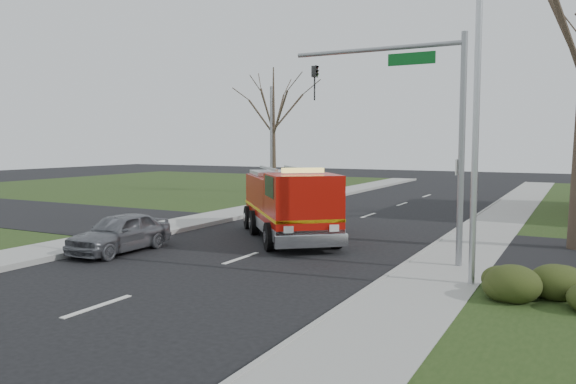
% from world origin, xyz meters
% --- Properties ---
extents(ground, '(120.00, 120.00, 0.00)m').
position_xyz_m(ground, '(0.00, 0.00, 0.00)').
color(ground, black).
rests_on(ground, ground).
extents(sidewalk_right, '(2.40, 80.00, 0.15)m').
position_xyz_m(sidewalk_right, '(6.20, 0.00, 0.07)').
color(sidewalk_right, '#9F9F99').
rests_on(sidewalk_right, ground).
extents(sidewalk_left, '(2.40, 80.00, 0.15)m').
position_xyz_m(sidewalk_left, '(-6.20, 0.00, 0.07)').
color(sidewalk_left, '#9F9F99').
rests_on(sidewalk_left, ground).
extents(hedge_corner, '(2.80, 2.00, 0.90)m').
position_xyz_m(hedge_corner, '(9.00, -1.00, 0.58)').
color(hedge_corner, '#273413').
rests_on(hedge_corner, lawn_right).
extents(bare_tree_left, '(4.50, 4.50, 9.00)m').
position_xyz_m(bare_tree_left, '(-10.00, 20.00, 5.56)').
color(bare_tree_left, '#382A21').
rests_on(bare_tree_left, ground).
extents(traffic_signal_mast, '(5.29, 0.18, 6.80)m').
position_xyz_m(traffic_signal_mast, '(5.21, 1.50, 4.71)').
color(traffic_signal_mast, gray).
rests_on(traffic_signal_mast, ground).
extents(streetlight_pole, '(1.48, 0.16, 8.40)m').
position_xyz_m(streetlight_pole, '(7.14, -0.50, 4.55)').
color(streetlight_pole, '#B7BABF').
rests_on(streetlight_pole, ground).
extents(utility_pole_far, '(0.14, 0.14, 7.00)m').
position_xyz_m(utility_pole_far, '(-6.80, 14.00, 3.50)').
color(utility_pole_far, gray).
rests_on(utility_pole_far, ground).
extents(fire_engine, '(6.33, 6.92, 2.83)m').
position_xyz_m(fire_engine, '(-0.37, 4.01, 1.28)').
color(fire_engine, '#A70E07').
rests_on(fire_engine, ground).
extents(parked_car_maroon, '(1.63, 3.94, 1.33)m').
position_xyz_m(parked_car_maroon, '(-4.20, -1.00, 0.67)').
color(parked_car_maroon, slate).
rests_on(parked_car_maroon, ground).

